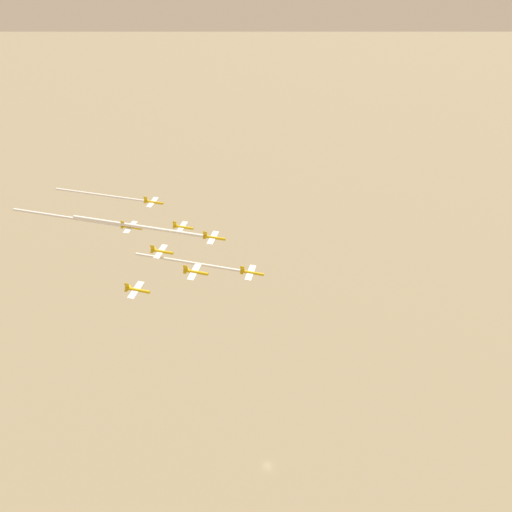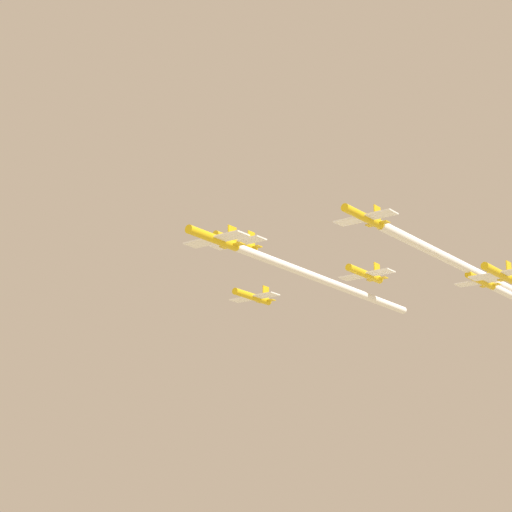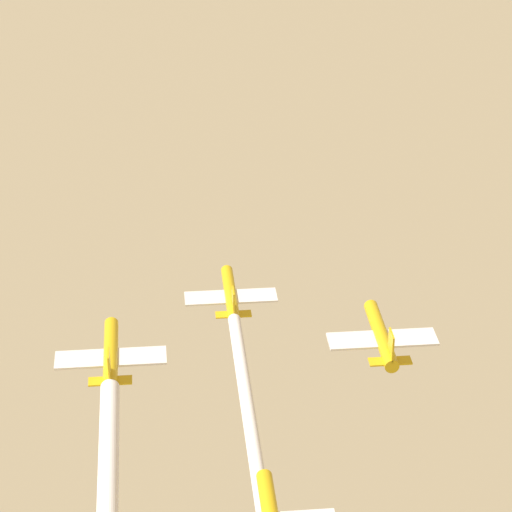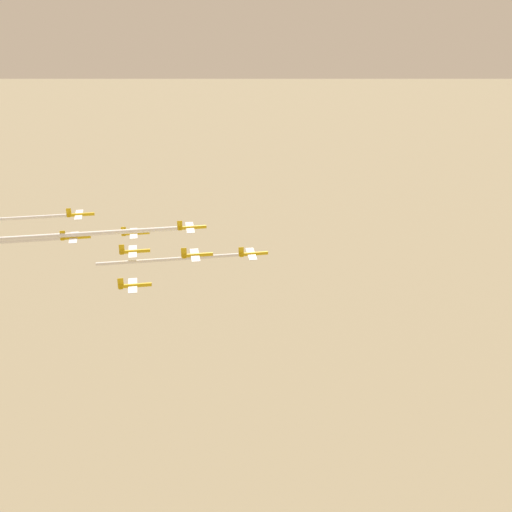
{
  "view_description": "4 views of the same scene",
  "coord_description": "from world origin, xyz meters",
  "px_view_note": "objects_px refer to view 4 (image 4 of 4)",
  "views": [
    {
      "loc": [
        82.37,
        30.12,
        218.62
      ],
      "look_at": [
        -15.91,
        -13.84,
        127.07
      ],
      "focal_mm": 28.0,
      "sensor_mm": 36.0,
      "label": 1
    },
    {
      "loc": [
        -92.56,
        55.89,
        90.3
      ],
      "look_at": [
        -9.33,
        -20.59,
        123.54
      ],
      "focal_mm": 70.0,
      "sensor_mm": 36.0,
      "label": 2
    },
    {
      "loc": [
        -0.03,
        -103.03,
        175.9
      ],
      "look_at": [
        -7.92,
        -16.76,
        129.7
      ],
      "focal_mm": 85.0,
      "sensor_mm": 36.0,
      "label": 3
    },
    {
      "loc": [
        172.91,
        -6.12,
        212.17
      ],
      "look_at": [
        -11.58,
        -12.18,
        122.64
      ],
      "focal_mm": 50.0,
      "sensor_mm": 36.0,
      "label": 4
    }
  ],
  "objects_px": {
    "jet_1": "(191,227)",
    "jet_3": "(134,233)",
    "jet_5": "(134,285)",
    "jet_2": "(196,255)",
    "jet_7": "(74,237)",
    "jet_6": "(79,215)",
    "jet_0": "(252,254)",
    "jet_4": "(134,251)"
  },
  "relations": [
    {
      "from": "jet_5",
      "to": "jet_3",
      "type": "bearing_deg",
      "value": 180.0
    },
    {
      "from": "jet_3",
      "to": "jet_5",
      "type": "relative_size",
      "value": 1.0
    },
    {
      "from": "jet_1",
      "to": "jet_6",
      "type": "bearing_deg",
      "value": -120.47
    },
    {
      "from": "jet_1",
      "to": "jet_3",
      "type": "xyz_separation_m",
      "value": [
        -6.56,
        -18.18,
        -5.05
      ]
    },
    {
      "from": "jet_1",
      "to": "jet_2",
      "type": "bearing_deg",
      "value": -0.0
    },
    {
      "from": "jet_4",
      "to": "jet_2",
      "type": "bearing_deg",
      "value": 59.53
    },
    {
      "from": "jet_6",
      "to": "jet_3",
      "type": "bearing_deg",
      "value": 59.53
    },
    {
      "from": "jet_2",
      "to": "jet_5",
      "type": "distance_m",
      "value": 19.51
    },
    {
      "from": "jet_2",
      "to": "jet_6",
      "type": "distance_m",
      "value": 51.5
    },
    {
      "from": "jet_0",
      "to": "jet_5",
      "type": "bearing_deg",
      "value": -59.53
    },
    {
      "from": "jet_4",
      "to": "jet_7",
      "type": "height_order",
      "value": "jet_7"
    },
    {
      "from": "jet_4",
      "to": "jet_5",
      "type": "distance_m",
      "value": 19.6
    },
    {
      "from": "jet_2",
      "to": "jet_7",
      "type": "xyz_separation_m",
      "value": [
        -13.12,
        -36.36,
        -1.32
      ]
    },
    {
      "from": "jet_4",
      "to": "jet_3",
      "type": "bearing_deg",
      "value": -180.0
    },
    {
      "from": "jet_0",
      "to": "jet_3",
      "type": "bearing_deg",
      "value": -120.47
    },
    {
      "from": "jet_0",
      "to": "jet_6",
      "type": "bearing_deg",
      "value": -120.47
    },
    {
      "from": "jet_2",
      "to": "jet_4",
      "type": "height_order",
      "value": "jet_2"
    },
    {
      "from": "jet_5",
      "to": "jet_1",
      "type": "bearing_deg",
      "value": 150.46
    },
    {
      "from": "jet_0",
      "to": "jet_4",
      "type": "bearing_deg",
      "value": -90.0
    },
    {
      "from": "jet_1",
      "to": "jet_5",
      "type": "relative_size",
      "value": 1.0
    },
    {
      "from": "jet_0",
      "to": "jet_2",
      "type": "relative_size",
      "value": 1.0
    },
    {
      "from": "jet_1",
      "to": "jet_5",
      "type": "height_order",
      "value": "jet_1"
    },
    {
      "from": "jet_1",
      "to": "jet_6",
      "type": "height_order",
      "value": "jet_1"
    },
    {
      "from": "jet_4",
      "to": "jet_5",
      "type": "bearing_deg",
      "value": -0.0
    },
    {
      "from": "jet_1",
      "to": "jet_2",
      "type": "distance_m",
      "value": 19.6
    },
    {
      "from": "jet_3",
      "to": "jet_2",
      "type": "bearing_deg",
      "value": 29.54
    },
    {
      "from": "jet_7",
      "to": "jet_4",
      "type": "bearing_deg",
      "value": 59.53
    },
    {
      "from": "jet_2",
      "to": "jet_4",
      "type": "xyz_separation_m",
      "value": [
        -6.56,
        -18.18,
        -2.33
      ]
    },
    {
      "from": "jet_3",
      "to": "jet_4",
      "type": "xyz_separation_m",
      "value": [
        19.26,
        3.61,
        3.13
      ]
    },
    {
      "from": "jet_6",
      "to": "jet_7",
      "type": "height_order",
      "value": "jet_7"
    },
    {
      "from": "jet_0",
      "to": "jet_1",
      "type": "bearing_deg",
      "value": -120.47
    },
    {
      "from": "jet_0",
      "to": "jet_1",
      "type": "distance_m",
      "value": 19.99
    },
    {
      "from": "jet_2",
      "to": "jet_3",
      "type": "distance_m",
      "value": 34.23
    },
    {
      "from": "jet_5",
      "to": "jet_7",
      "type": "relative_size",
      "value": 1.0
    },
    {
      "from": "jet_2",
      "to": "jet_7",
      "type": "height_order",
      "value": "jet_2"
    },
    {
      "from": "jet_5",
      "to": "jet_6",
      "type": "bearing_deg",
      "value": -161.22
    },
    {
      "from": "jet_5",
      "to": "jet_6",
      "type": "distance_m",
      "value": 51.75
    },
    {
      "from": "jet_5",
      "to": "jet_6",
      "type": "height_order",
      "value": "jet_6"
    },
    {
      "from": "jet_2",
      "to": "jet_6",
      "type": "xyz_separation_m",
      "value": [
        -32.38,
        -39.98,
        -2.3
      ]
    },
    {
      "from": "jet_1",
      "to": "jet_7",
      "type": "xyz_separation_m",
      "value": [
        6.14,
        -32.75,
        -0.9
      ]
    },
    {
      "from": "jet_2",
      "to": "jet_3",
      "type": "xyz_separation_m",
      "value": [
        -25.82,
        -21.8,
        -5.47
      ]
    },
    {
      "from": "jet_0",
      "to": "jet_4",
      "type": "distance_m",
      "value": 33.47
    }
  ]
}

